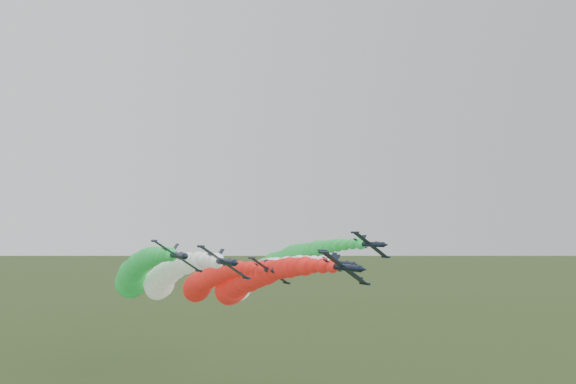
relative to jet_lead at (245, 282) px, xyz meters
name	(u,v)px	position (x,y,z in m)	size (l,w,h in m)	color
jet_lead	(245,282)	(0.00, 0.00, 0.00)	(13.69, 67.73, 14.98)	black
jet_inner_left	(165,278)	(-15.13, 8.08, 0.88)	(13.32, 67.36, 14.61)	black
jet_inner_right	(250,279)	(6.58, 11.80, -0.41)	(14.17, 68.21, 15.46)	black
jet_outer_left	(135,274)	(-19.58, 16.70, 1.36)	(14.13, 68.17, 15.43)	black
jet_outer_right	(280,263)	(18.01, 18.35, 2.70)	(13.31, 67.35, 14.60)	black
jet_trail	(205,282)	(-0.32, 23.75, -1.85)	(13.74, 67.78, 15.04)	black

